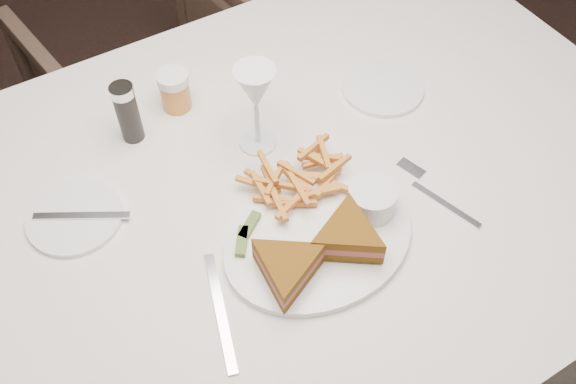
{
  "coord_description": "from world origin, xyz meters",
  "views": [
    {
      "loc": [
        -0.36,
        -0.85,
        1.62
      ],
      "look_at": [
        -0.05,
        -0.3,
        0.8
      ],
      "focal_mm": 40.0,
      "sensor_mm": 36.0,
      "label": 1
    }
  ],
  "objects": [
    {
      "name": "ground",
      "position": [
        0.0,
        0.0,
        0.0
      ],
      "size": [
        5.0,
        5.0,
        0.0
      ],
      "primitive_type": "plane",
      "color": "black",
      "rests_on": "ground"
    },
    {
      "name": "table",
      "position": [
        -0.05,
        -0.25,
        0.38
      ],
      "size": [
        1.49,
        1.01,
        0.75
      ],
      "primitive_type": "cube",
      "rotation": [
        0.0,
        0.0,
        0.02
      ],
      "color": "silver",
      "rests_on": "ground"
    },
    {
      "name": "chair_far",
      "position": [
        0.01,
        0.59,
        0.31
      ],
      "size": [
        0.68,
        0.65,
        0.61
      ],
      "primitive_type": "imported",
      "rotation": [
        0.0,
        0.0,
        3.3
      ],
      "color": "#49362C",
      "rests_on": "ground"
    },
    {
      "name": "table_setting",
      "position": [
        -0.04,
        -0.29,
        0.79
      ],
      "size": [
        0.78,
        0.64,
        0.18
      ],
      "color": "white",
      "rests_on": "table"
    }
  ]
}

